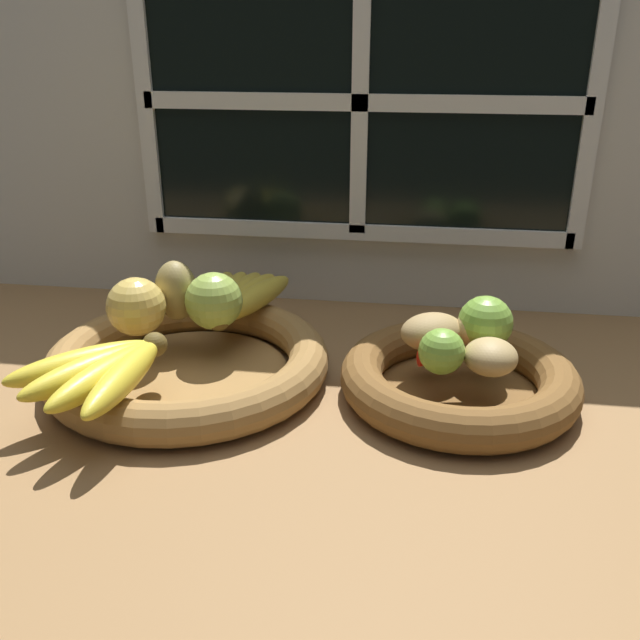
{
  "coord_description": "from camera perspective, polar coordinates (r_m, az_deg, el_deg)",
  "views": [
    {
      "loc": [
        8.72,
        -73.52,
        40.51
      ],
      "look_at": [
        -1.75,
        -0.56,
        9.02
      ],
      "focal_mm": 38.2,
      "sensor_mm": 36.0,
      "label": 1
    }
  ],
  "objects": [
    {
      "name": "ground_plane",
      "position": [
        0.85,
        1.23,
        -6.45
      ],
      "size": [
        140.0,
        90.0,
        3.0
      ],
      "primitive_type": "cube",
      "color": "olive"
    },
    {
      "name": "back_wall",
      "position": [
        1.04,
        3.45,
        16.15
      ],
      "size": [
        140.0,
        4.6,
        55.0
      ],
      "color": "silver",
      "rests_on": "ground_plane"
    },
    {
      "name": "fruit_bowl_left",
      "position": [
        0.87,
        -10.95,
        -3.46
      ],
      "size": [
        35.15,
        35.15,
        5.02
      ],
      "color": "olive",
      "rests_on": "ground_plane"
    },
    {
      "name": "fruit_bowl_right",
      "position": [
        0.83,
        11.53,
        -4.91
      ],
      "size": [
        28.16,
        28.16,
        5.02
      ],
      "color": "brown",
      "rests_on": "ground_plane"
    },
    {
      "name": "apple_green_back",
      "position": [
        0.88,
        -8.89,
        1.59
      ],
      "size": [
        7.37,
        7.37,
        7.37
      ],
      "primitive_type": "sphere",
      "color": "#99B74C",
      "rests_on": "fruit_bowl_left"
    },
    {
      "name": "apple_golden_left",
      "position": [
        0.88,
        -15.14,
        1.09
      ],
      "size": [
        7.38,
        7.38,
        7.38
      ],
      "primitive_type": "sphere",
      "color": "#DBB756",
      "rests_on": "fruit_bowl_left"
    },
    {
      "name": "pear_brown",
      "position": [
        0.91,
        -11.97,
        2.42
      ],
      "size": [
        7.82,
        7.93,
        8.09
      ],
      "primitive_type": "ellipsoid",
      "rotation": [
        0.0,
        0.0,
        0.6
      ],
      "color": "olive",
      "rests_on": "fruit_bowl_left"
    },
    {
      "name": "banana_bunch_front",
      "position": [
        0.77,
        -17.79,
        -4.03
      ],
      "size": [
        15.11,
        18.35,
        3.28
      ],
      "color": "yellow",
      "rests_on": "fruit_bowl_left"
    },
    {
      "name": "banana_bunch_back",
      "position": [
        0.94,
        -6.8,
        1.97
      ],
      "size": [
        12.41,
        18.87,
        3.36
      ],
      "color": "gold",
      "rests_on": "fruit_bowl_left"
    },
    {
      "name": "potato_oblong",
      "position": [
        0.83,
        9.38,
        -0.96
      ],
      "size": [
        9.64,
        8.76,
        4.38
      ],
      "primitive_type": "ellipsoid",
      "rotation": [
        0.0,
        0.0,
        3.59
      ],
      "color": "#A38451",
      "rests_on": "fruit_bowl_right"
    },
    {
      "name": "potato_small",
      "position": [
        0.78,
        14.1,
        -3.01
      ],
      "size": [
        6.53,
        6.69,
        4.02
      ],
      "primitive_type": "ellipsoid",
      "rotation": [
        0.0,
        0.0,
        1.48
      ],
      "color": "tan",
      "rests_on": "fruit_bowl_right"
    },
    {
      "name": "potato_back",
      "position": [
        0.84,
        12.96,
        -0.49
      ],
      "size": [
        7.13,
        7.62,
        5.19
      ],
      "primitive_type": "ellipsoid",
      "rotation": [
        0.0,
        0.0,
        4.13
      ],
      "color": "tan",
      "rests_on": "fruit_bowl_right"
    },
    {
      "name": "lime_near",
      "position": [
        0.77,
        10.15,
        -2.6
      ],
      "size": [
        5.21,
        5.21,
        5.21
      ],
      "primitive_type": "sphere",
      "color": "#7AAD3D",
      "rests_on": "fruit_bowl_right"
    },
    {
      "name": "lime_far",
      "position": [
        0.84,
        13.68,
        -0.23
      ],
      "size": [
        6.55,
        6.55,
        6.55
      ],
      "primitive_type": "sphere",
      "color": "#7AAD3D",
      "rests_on": "fruit_bowl_right"
    },
    {
      "name": "chili_pepper",
      "position": [
        0.8,
        11.82,
        -2.99
      ],
      "size": [
        10.43,
        4.52,
        1.81
      ],
      "primitive_type": "cone",
      "rotation": [
        0.0,
        1.57,
        0.27
      ],
      "color": "red",
      "rests_on": "fruit_bowl_right"
    }
  ]
}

